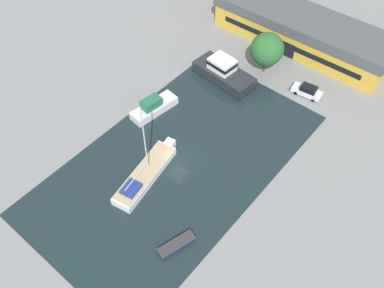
% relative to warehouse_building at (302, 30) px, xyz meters
% --- Properties ---
extents(ground_plane, '(440.00, 440.00, 0.00)m').
position_rel_warehouse_building_xyz_m(ground_plane, '(0.80, -32.32, -2.76)').
color(ground_plane, gray).
extents(water_canal, '(22.39, 39.65, 0.01)m').
position_rel_warehouse_building_xyz_m(water_canal, '(0.80, -32.32, -2.76)').
color(water_canal, '#19282D').
rests_on(water_canal, ground).
extents(warehouse_building, '(30.48, 9.36, 5.45)m').
position_rel_warehouse_building_xyz_m(warehouse_building, '(0.00, 0.00, 0.00)').
color(warehouse_building, gold).
rests_on(warehouse_building, ground).
extents(quay_tree_near_building, '(5.15, 5.15, 6.90)m').
position_rel_warehouse_building_xyz_m(quay_tree_near_building, '(-0.69, -9.75, 1.56)').
color(quay_tree_near_building, brown).
rests_on(quay_tree_near_building, ground).
extents(parked_car, '(4.71, 2.33, 1.71)m').
position_rel_warehouse_building_xyz_m(parked_car, '(7.33, -10.19, -1.91)').
color(parked_car, silver).
rests_on(parked_car, ground).
extents(sailboat_moored, '(4.59, 12.14, 12.01)m').
position_rel_warehouse_building_xyz_m(sailboat_moored, '(-0.72, -36.73, -2.08)').
color(sailboat_moored, white).
rests_on(sailboat_moored, water_canal).
extents(motor_cruiser, '(10.30, 4.96, 3.59)m').
position_rel_warehouse_building_xyz_m(motor_cruiser, '(-4.57, -15.32, -1.45)').
color(motor_cruiser, '#23282D').
rests_on(motor_cruiser, water_canal).
extents(small_dinghy, '(2.61, 4.77, 0.63)m').
position_rel_warehouse_building_xyz_m(small_dinghy, '(8.66, -41.46, -2.44)').
color(small_dinghy, '#19234C').
rests_on(small_dinghy, water_canal).
extents(cabin_boat, '(3.31, 7.50, 2.59)m').
position_rel_warehouse_building_xyz_m(cabin_boat, '(-7.99, -27.51, -1.83)').
color(cabin_boat, silver).
rests_on(cabin_boat, water_canal).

